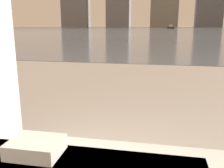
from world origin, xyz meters
name	(u,v)px	position (x,y,z in m)	size (l,w,h in m)	color
towel_stack	(36,147)	(-0.20, 0.74, 0.54)	(0.27, 0.21, 0.08)	silver
harbor_water	(160,29)	(0.00, 62.00, 0.01)	(180.00, 110.00, 0.01)	slate
harbor_boat_0	(171,27)	(2.81, 69.28, 0.36)	(1.80, 2.80, 0.99)	#2D2D33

